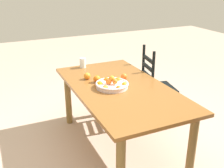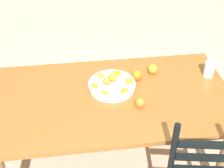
{
  "view_description": "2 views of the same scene",
  "coord_description": "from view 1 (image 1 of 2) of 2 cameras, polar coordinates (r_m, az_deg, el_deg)",
  "views": [
    {
      "loc": [
        2.42,
        -1.2,
        1.86
      ],
      "look_at": [
        -0.02,
        -0.09,
        0.78
      ],
      "focal_mm": 44.16,
      "sensor_mm": 36.0,
      "label": 1
    },
    {
      "loc": [
        0.22,
        1.71,
        2.15
      ],
      "look_at": [
        -0.02,
        -0.09,
        0.78
      ],
      "focal_mm": 49.82,
      "sensor_mm": 36.0,
      "label": 2
    }
  ],
  "objects": [
    {
      "name": "ground_plane",
      "position": [
        3.27,
        1.54,
        -12.7
      ],
      "size": [
        12.0,
        12.0,
        0.0
      ],
      "primitive_type": "plane",
      "color": "tan"
    },
    {
      "name": "chair_near_window",
      "position": [
        3.71,
        9.03,
        -0.53
      ],
      "size": [
        0.46,
        0.46,
        0.99
      ],
      "rotation": [
        0.0,
        0.0,
        2.96
      ],
      "color": "black",
      "rests_on": "ground"
    },
    {
      "name": "orange_loose_2",
      "position": [
        3.11,
        2.5,
        1.57
      ],
      "size": [
        0.07,
        0.07,
        0.07
      ],
      "primitive_type": "sphere",
      "color": "orange",
      "rests_on": "dining_table"
    },
    {
      "name": "fruit_bowl",
      "position": [
        2.89,
        -0.04,
        -0.09
      ],
      "size": [
        0.35,
        0.35,
        0.13
      ],
      "color": "silver",
      "rests_on": "dining_table"
    },
    {
      "name": "orange_loose_0",
      "position": [
        3.03,
        -3.16,
        1.04
      ],
      "size": [
        0.08,
        0.08,
        0.08
      ],
      "primitive_type": "sphere",
      "color": "orange",
      "rests_on": "dining_table"
    },
    {
      "name": "dining_table",
      "position": [
        2.96,
        1.67,
        -2.47
      ],
      "size": [
        1.75,
        0.95,
        0.74
      ],
      "color": "brown",
      "rests_on": "ground"
    },
    {
      "name": "drinking_glass",
      "position": [
        3.52,
        -6.08,
        4.38
      ],
      "size": [
        0.08,
        0.08,
        0.12
      ],
      "primitive_type": "cylinder",
      "color": "silver",
      "rests_on": "dining_table"
    },
    {
      "name": "orange_loose_1",
      "position": [
        3.13,
        -5.16,
        1.66
      ],
      "size": [
        0.08,
        0.08,
        0.08
      ],
      "primitive_type": "sphere",
      "color": "orange",
      "rests_on": "dining_table"
    }
  ]
}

